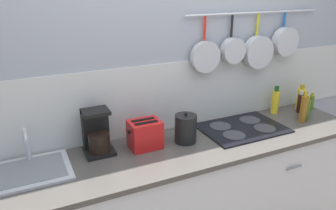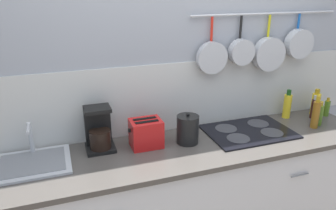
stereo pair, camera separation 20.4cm
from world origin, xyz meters
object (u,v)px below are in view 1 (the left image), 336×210
(bottle_sesame_oil, at_px, (275,101))
(bottle_hot_sauce, at_px, (304,108))
(bottle_cooking_wine, at_px, (311,102))
(bottle_vinegar, at_px, (306,109))
(coffee_maker, at_px, (97,135))
(bottle_dish_soap, at_px, (301,98))
(kettle, at_px, (186,128))
(bottle_olive_oil, at_px, (300,103))
(toaster, at_px, (145,134))

(bottle_sesame_oil, xyz_separation_m, bottle_hot_sauce, (0.07, -0.24, 0.01))
(bottle_hot_sauce, height_order, bottle_cooking_wine, bottle_hot_sauce)
(bottle_vinegar, bearing_deg, bottle_sesame_oil, 123.18)
(coffee_maker, distance_m, bottle_hot_sauce, 1.60)
(bottle_sesame_oil, distance_m, bottle_cooking_wine, 0.35)
(bottle_vinegar, height_order, bottle_dish_soap, bottle_dish_soap)
(kettle, bearing_deg, bottle_olive_oil, 3.39)
(bottle_hot_sauce, distance_m, bottle_olive_oil, 0.20)
(kettle, height_order, bottle_dish_soap, same)
(bottle_cooking_wine, bearing_deg, kettle, -176.91)
(bottle_hot_sauce, height_order, bottle_olive_oil, bottle_hot_sauce)
(toaster, height_order, bottle_hot_sauce, bottle_hot_sauce)
(bottle_vinegar, height_order, bottle_olive_oil, same)
(bottle_dish_soap, xyz_separation_m, bottle_cooking_wine, (0.07, -0.06, -0.03))
(bottle_olive_oil, bearing_deg, bottle_hot_sauce, -129.18)
(coffee_maker, height_order, bottle_vinegar, coffee_maker)
(bottle_olive_oil, bearing_deg, toaster, -179.01)
(bottle_hot_sauce, bearing_deg, toaster, 174.18)
(bottle_cooking_wine, bearing_deg, bottle_vinegar, -147.27)
(coffee_maker, relative_size, bottle_vinegar, 1.52)
(bottle_dish_soap, height_order, bottle_cooking_wine, bottle_dish_soap)
(kettle, relative_size, bottle_sesame_oil, 0.93)
(toaster, bearing_deg, bottle_sesame_oil, 4.99)
(bottle_vinegar, bearing_deg, bottle_hot_sauce, -156.06)
(coffee_maker, xyz_separation_m, bottle_sesame_oil, (1.52, 0.03, -0.02))
(bottle_olive_oil, relative_size, bottle_cooking_wine, 1.24)
(bottle_hot_sauce, height_order, bottle_dish_soap, bottle_hot_sauce)
(toaster, xyz_separation_m, bottle_vinegar, (1.35, -0.10, -0.01))
(bottle_dish_soap, bearing_deg, bottle_hot_sauce, -132.26)
(bottle_sesame_oil, xyz_separation_m, bottle_vinegar, (0.14, -0.21, -0.02))
(bottle_hot_sauce, relative_size, bottle_vinegar, 1.31)
(bottle_hot_sauce, bearing_deg, bottle_sesame_oil, 106.56)
(toaster, relative_size, bottle_dish_soap, 1.02)
(toaster, distance_m, bottle_vinegar, 1.36)
(bottle_vinegar, bearing_deg, bottle_cooking_wine, 32.73)
(toaster, relative_size, bottle_hot_sauce, 0.89)
(kettle, xyz_separation_m, bottle_sesame_oil, (0.94, 0.15, 0.01))
(kettle, distance_m, bottle_sesame_oil, 0.95)
(bottle_vinegar, xyz_separation_m, bottle_cooking_wine, (0.20, 0.13, -0.02))
(toaster, relative_size, bottle_olive_oil, 1.16)
(coffee_maker, height_order, bottle_hot_sauce, coffee_maker)
(bottle_olive_oil, xyz_separation_m, bottle_cooking_wine, (0.14, 0.00, -0.02))
(toaster, xyz_separation_m, bottle_dish_soap, (1.49, 0.08, 0.00))
(toaster, distance_m, bottle_cooking_wine, 1.55)
(coffee_maker, relative_size, bottle_cooking_wine, 1.86)
(bottle_hot_sauce, height_order, bottle_vinegar, bottle_hot_sauce)
(bottle_sesame_oil, relative_size, bottle_dish_soap, 1.07)
(bottle_hot_sauce, bearing_deg, coffee_maker, 172.61)
(bottle_vinegar, relative_size, bottle_dish_soap, 0.87)
(coffee_maker, bearing_deg, bottle_olive_oil, -1.68)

